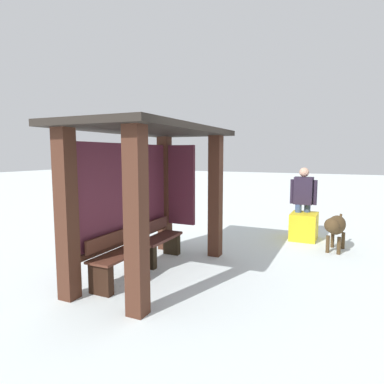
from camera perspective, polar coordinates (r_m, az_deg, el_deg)
ground_plane at (r=5.60m, az=-6.33°, el=-13.62°), size 60.00×60.00×0.00m
bus_shelter at (r=5.41m, az=-7.41°, el=3.16°), size 3.14×1.63×2.36m
bench_left_inside at (r=5.18m, az=-12.42°, el=-11.54°), size 1.07×0.41×0.74m
bench_center_inside at (r=6.11m, az=-5.67°, el=-8.62°), size 1.07×0.37×0.72m
person_walking at (r=7.98m, az=18.53°, el=-0.89°), size 0.28×0.60×1.62m
dog at (r=7.14m, az=23.40°, el=-5.38°), size 1.05×0.44×0.74m
grit_bin at (r=7.96m, az=18.62°, el=-5.58°), size 0.71×0.57×0.60m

